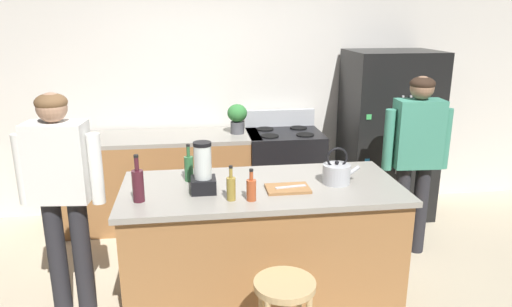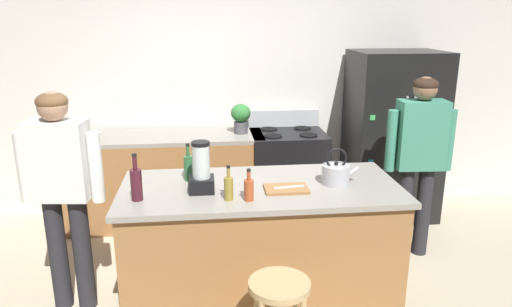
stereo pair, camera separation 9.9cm
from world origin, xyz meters
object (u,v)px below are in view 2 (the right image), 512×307
Objects in this scene: bar_stool at (279,303)px; bottle_wine at (136,183)px; tea_kettle at (336,173)px; chef_knife at (289,187)px; kitchen_island at (260,245)px; person_by_island_left at (62,183)px; bottle_vinegar at (229,187)px; bottle_olive_oil at (188,167)px; potted_plant at (241,117)px; refrigerator at (392,136)px; stove_range at (287,175)px; bottle_cooking_sauce at (249,189)px; blender_appliance at (201,171)px; cutting_board at (286,189)px; person_by_sink_right at (419,151)px.

bar_stool is 2.02× the size of bottle_wine.
tea_kettle is 0.37m from chef_knife.
person_by_island_left reaches higher than kitchen_island.
bottle_vinegar is 0.50m from bottle_olive_oil.
potted_plant is 1.09× the size of bottle_olive_oil.
bottle_vinegar is 0.75× the size of bottle_wine.
person_by_island_left is (-2.96, -1.41, 0.11)m from refrigerator.
bottle_olive_oil is (-0.27, 0.42, 0.02)m from bottle_vinegar.
bottle_olive_oil is 1.07m from tea_kettle.
potted_plant reaches higher than stove_range.
bottle_wine reaches higher than kitchen_island.
kitchen_island is 0.62m from bottle_cooking_sauce.
blender_appliance is at bearing 14.93° from bottle_wine.
potted_plant is (-0.03, 2.34, 0.61)m from bar_stool.
refrigerator is at bearing 55.76° from tea_kettle.
kitchen_island is at bearing -89.35° from potted_plant.
tea_kettle reaches higher than bottle_vinegar.
tea_kettle reaches higher than chef_knife.
kitchen_island is 0.79m from bar_stool.
bottle_vinegar is 0.13m from bottle_cooking_sauce.
potted_plant is at bearing 90.80° from bar_stool.
person_by_island_left is at bearing 176.33° from kitchen_island.
refrigerator reaches higher than bottle_wine.
bar_stool is 0.75m from bottle_cooking_sauce.
person_by_island_left reaches higher than bottle_olive_oil.
bottle_wine reaches higher than potted_plant.
potted_plant is (-0.02, 1.55, 0.64)m from kitchen_island.
stove_range is 2.36m from bar_stool.
person_by_island_left is at bearing -154.52° from refrigerator.
bottle_cooking_sauce is (0.30, -0.20, -0.07)m from blender_appliance.
bottle_vinegar is 0.79× the size of cutting_board.
tea_kettle is 0.39m from cutting_board.
cutting_board is at bearing 17.73° from bottle_vinegar.
blender_appliance is at bearing -9.14° from person_by_island_left.
bottle_wine is at bearing -165.07° from blender_appliance.
bottle_cooking_sauce is (-0.09, -1.81, -0.09)m from potted_plant.
bottle_cooking_sauce is (-1.68, -1.76, 0.14)m from refrigerator.
blender_appliance is at bearing 175.69° from cutting_board.
bar_stool is (1.40, -0.88, -0.48)m from person_by_island_left.
person_by_island_left is 5.40× the size of potted_plant.
kitchen_island is 7.20× the size of tea_kettle.
person_by_island_left is 1.00× the size of person_by_sink_right.
potted_plant is (-1.46, 0.95, 0.14)m from person_by_sink_right.
tea_kettle is (0.07, -1.55, 0.54)m from stove_range.
cutting_board is (0.68, -0.29, -0.09)m from bottle_olive_oil.
bottle_wine reaches higher than bottle_cooking_sauce.
stove_range is 1.73m from chef_knife.
person_by_island_left is 5.88× the size of tea_kettle.
blender_appliance reaches higher than bar_stool.
blender_appliance is 0.37m from bottle_cooking_sauce.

